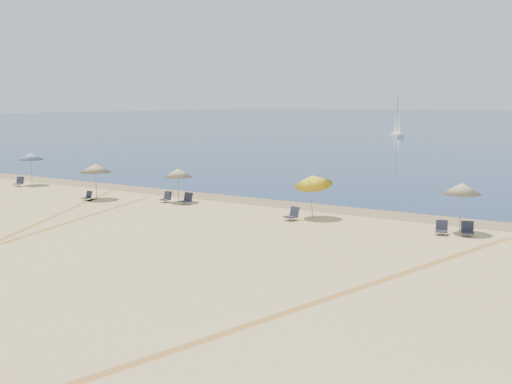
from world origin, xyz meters
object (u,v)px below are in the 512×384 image
umbrella_0 (31,156)px  chair_6 (467,230)px  umbrella_2 (178,173)px  chair_3 (187,199)px  umbrella_3 (313,180)px  sailboat_0 (397,124)px  chair_4 (292,214)px  chair_5 (442,228)px  chair_2 (166,198)px  chair_1 (87,196)px  umbrella_1 (95,168)px  umbrella_4 (462,188)px  chair_0 (19,182)px

umbrella_0 → chair_6: size_ratio=3.20×
umbrella_2 → chair_3: size_ratio=3.08×
umbrella_3 → sailboat_0: (-20.39, 78.02, 0.08)m
chair_4 → chair_5: chair_4 is taller
chair_2 → sailboat_0: bearing=97.3°
umbrella_0 → sailboat_0: 77.45m
chair_3 → chair_1: bearing=-163.3°
umbrella_1 → umbrella_4: bearing=4.8°
umbrella_1 → chair_3: bearing=14.4°
chair_5 → umbrella_2: bearing=163.6°
umbrella_4 → chair_2: umbrella_4 is taller
umbrella_2 → chair_1: (-5.60, -2.52, -1.65)m
chair_1 → umbrella_0: bearing=166.0°
chair_0 → chair_4: 24.14m
umbrella_2 → umbrella_3: size_ratio=0.84×
umbrella_4 → chair_5: (-0.69, -0.76, -1.94)m
chair_5 → chair_6: size_ratio=0.97×
chair_2 → sailboat_0: 78.76m
chair_0 → chair_5: 32.04m
chair_4 → chair_2: bearing=-169.0°
chair_0 → sailboat_0: 78.40m
umbrella_1 → umbrella_0: bearing=166.2°
chair_1 → chair_2: bearing=26.8°
chair_2 → umbrella_4: bearing=1.4°
umbrella_1 → chair_6: umbrella_1 is taller
umbrella_0 → chair_1: 9.78m
umbrella_3 → chair_1: (-15.35, -2.20, -1.87)m
chair_2 → chair_6: 18.78m
umbrella_2 → umbrella_3: 9.76m
umbrella_4 → chair_2: 18.42m
umbrella_0 → umbrella_2: size_ratio=1.14×
chair_4 → chair_6: size_ratio=1.07×
umbrella_1 → chair_4: bearing=2.1°
chair_3 → chair_2: bearing=-178.9°
umbrella_3 → umbrella_4: 7.90m
chair_3 → sailboat_0: 78.89m
chair_2 → sailboat_0: sailboat_0 is taller
umbrella_1 → umbrella_2: size_ratio=1.08×
umbrella_0 → chair_6: umbrella_0 is taller
umbrella_3 → chair_3: 9.01m
chair_3 → chair_5: bearing=-3.6°
umbrella_0 → chair_5: 31.77m
umbrella_4 → chair_4: (-8.60, -1.41, -1.91)m
umbrella_0 → umbrella_4: 32.38m
umbrella_3 → chair_0: 24.90m
umbrella_2 → chair_2: bearing=-149.3°
umbrella_3 → chair_5: bearing=-3.4°
umbrella_2 → umbrella_3: umbrella_3 is taller
chair_1 → chair_4: size_ratio=0.72×
umbrella_4 → chair_4: 8.93m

